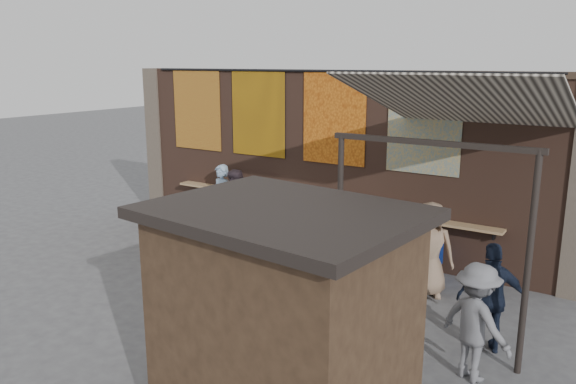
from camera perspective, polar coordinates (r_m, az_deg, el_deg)
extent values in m
plane|color=#474749|center=(10.98, -3.28, -9.26)|extent=(70.00, 70.00, 0.00)
cube|color=brown|center=(12.62, 3.87, 3.16)|extent=(10.00, 0.40, 4.00)
cube|color=#4C4238|center=(15.78, -12.91, 4.87)|extent=(0.50, 0.50, 4.00)
cube|color=#9E7A51|center=(12.49, 2.97, -1.15)|extent=(8.00, 0.32, 0.05)
cube|color=white|center=(12.85, -0.28, 0.01)|extent=(0.55, 0.33, 0.27)
cube|color=maroon|center=(14.41, -9.24, 8.27)|extent=(1.50, 0.02, 2.00)
cube|color=orange|center=(13.21, -3.05, 8.00)|extent=(1.50, 0.02, 2.00)
cube|color=orange|center=(12.15, 4.67, 7.52)|extent=(1.50, 0.02, 2.00)
cube|color=#2B68A0|center=(11.34, 13.66, 6.80)|extent=(1.50, 0.02, 2.00)
cylinder|color=black|center=(12.23, 3.47, 12.18)|extent=(9.50, 0.06, 0.06)
imported|color=#8AA9C9|center=(13.66, -6.76, -0.90)|extent=(0.74, 0.60, 1.78)
imported|color=#342930|center=(12.92, -5.12, -1.64)|extent=(1.05, 0.94, 1.79)
imported|color=black|center=(8.80, 19.95, -10.08)|extent=(1.05, 0.76, 1.66)
imported|color=slate|center=(8.01, 18.55, -12.43)|extent=(1.21, 0.97, 1.63)
imported|color=#8C7159|center=(10.49, 14.20, -5.65)|extent=(1.01, 0.88, 1.75)
cube|color=black|center=(6.22, -0.45, -14.39)|extent=(2.58, 2.04, 2.61)
cube|color=black|center=(5.72, -0.48, -2.18)|extent=(2.89, 2.34, 0.12)
cube|color=gold|center=(6.67, 4.65, -6.97)|extent=(1.20, 0.16, 0.50)
cube|color=#473321|center=(7.05, 4.50, -14.15)|extent=(2.00, 0.30, 0.06)
cube|color=beige|center=(9.43, 17.51, 8.71)|extent=(3.20, 3.28, 0.97)
cube|color=#33261C|center=(10.95, 19.98, 11.16)|extent=(3.30, 0.08, 0.12)
cube|color=black|center=(8.05, 14.35, 4.87)|extent=(3.00, 0.08, 0.08)
cylinder|color=black|center=(8.92, 5.25, -4.07)|extent=(0.09, 0.09, 3.10)
cylinder|color=black|center=(8.09, 23.20, -6.96)|extent=(0.09, 0.09, 3.10)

